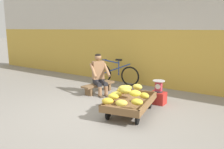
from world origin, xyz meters
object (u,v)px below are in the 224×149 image
object	(u,v)px
vendor_seated	(99,74)
weighing_scale	(159,86)
low_bench	(98,86)
bicycle_near_left	(116,74)
banana_cart	(130,103)
plastic_crate	(158,98)

from	to	relation	value
vendor_seated	weighing_scale	size ratio (longest dim) A/B	3.80
low_bench	bicycle_near_left	world-z (taller)	bicycle_near_left
banana_cart	plastic_crate	xyz separation A→B (m)	(0.23, 0.98, -0.09)
low_bench	plastic_crate	world-z (taller)	plastic_crate
banana_cart	bicycle_near_left	size ratio (longest dim) A/B	0.95
low_bench	vendor_seated	bearing A→B (deg)	-33.14
banana_cart	low_bench	bearing A→B (deg)	149.83
weighing_scale	plastic_crate	bearing A→B (deg)	90.00
low_bench	bicycle_near_left	distance (m)	1.19
low_bench	weighing_scale	distance (m)	1.87
low_bench	bicycle_near_left	size ratio (longest dim) A/B	0.68
weighing_scale	banana_cart	bearing A→B (deg)	-103.19
vendor_seated	bicycle_near_left	distance (m)	1.25
bicycle_near_left	weighing_scale	bearing A→B (deg)	-29.32
banana_cart	bicycle_near_left	distance (m)	2.76
low_bench	plastic_crate	distance (m)	1.85
plastic_crate	banana_cart	bearing A→B (deg)	-103.17
plastic_crate	bicycle_near_left	size ratio (longest dim) A/B	0.22
banana_cart	vendor_seated	xyz separation A→B (m)	(-1.55, 0.90, 0.33)
plastic_crate	bicycle_near_left	xyz separation A→B (m)	(-2.01, 1.13, 0.20)
banana_cart	low_bench	distance (m)	1.88
banana_cart	weighing_scale	bearing A→B (deg)	76.81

